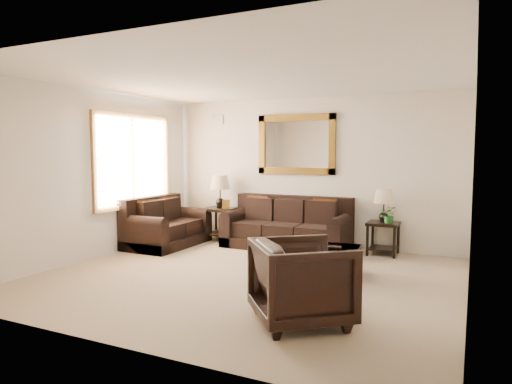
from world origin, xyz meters
The scene contains 11 objects.
room centered at (0.00, 0.00, 1.35)m, with size 5.51×5.01×2.71m.
window centered at (-2.70, 0.90, 1.55)m, with size 0.07×1.96×1.66m.
mirror centered at (-0.22, 2.47, 1.85)m, with size 1.50×0.06×1.10m.
air_vent centered at (-1.90, 2.48, 2.35)m, with size 0.25×0.02×0.18m, color #999999.
sofa centered at (-0.22, 2.06, 0.33)m, with size 2.22×0.96×0.91m.
loveseat centered at (-2.32, 1.26, 0.33)m, with size 0.94×1.58×0.89m.
end_table_left centered at (-1.67, 2.17, 0.82)m, with size 0.57×0.57×1.26m.
end_table_right centered at (1.43, 2.21, 0.72)m, with size 0.50×0.50×1.10m.
coffee_table centered at (0.81, 0.58, 0.25)m, with size 1.25×0.77×0.50m.
armchair centered at (1.25, -1.26, 0.46)m, with size 0.89×0.84×0.92m, color black.
potted_plant centered at (1.54, 2.12, 0.66)m, with size 0.26×0.29×0.22m, color #215A1F.
Camera 1 is at (2.77, -5.47, 1.71)m, focal length 32.00 mm.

